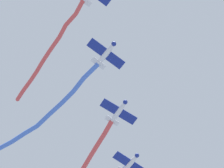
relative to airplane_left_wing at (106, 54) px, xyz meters
name	(u,v)px	position (x,y,z in m)	size (l,w,h in m)	color
smoke_trail_lead	(48,54)	(-9.69, -2.59, 0.08)	(17.37, 14.90, 2.34)	#DB4C4C
airplane_left_wing	(106,54)	(0.00, 0.00, 0.00)	(5.85, 6.72, 1.82)	silver
smoke_trail_left_wing	(49,112)	(-12.77, 7.52, -0.85)	(22.82, 11.18, 2.53)	#4C75DB
airplane_right_wing	(119,112)	(-0.74, 11.28, 0.25)	(6.06, 6.45, 1.82)	silver
airplane_slot	(130,164)	(-1.46, 22.57, 0.50)	(5.89, 6.64, 1.82)	silver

